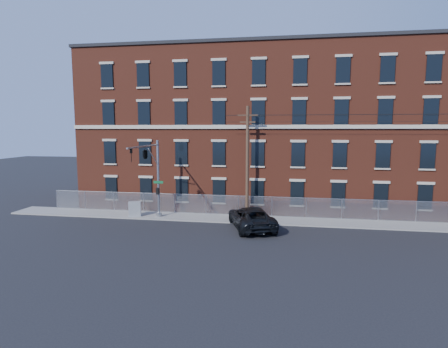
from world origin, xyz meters
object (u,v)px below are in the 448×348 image
traffic_signal_mast (148,162)px  utility_cabinet (135,209)px  utility_pole_near (247,160)px  pickup_truck (251,217)px

traffic_signal_mast → utility_cabinet: size_ratio=5.15×
utility_pole_near → pickup_truck: size_ratio=1.56×
pickup_truck → utility_cabinet: size_ratio=4.72×
utility_pole_near → utility_cabinet: (-10.22, -1.40, -4.54)m
pickup_truck → traffic_signal_mast: bearing=-17.9°
traffic_signal_mast → utility_cabinet: bearing=137.7°
utility_pole_near → pickup_truck: utility_pole_near is taller
traffic_signal_mast → utility_cabinet: traffic_signal_mast is taller
pickup_truck → utility_cabinet: (-10.90, 1.86, -0.09)m
utility_pole_near → traffic_signal_mast: bearing=-156.9°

